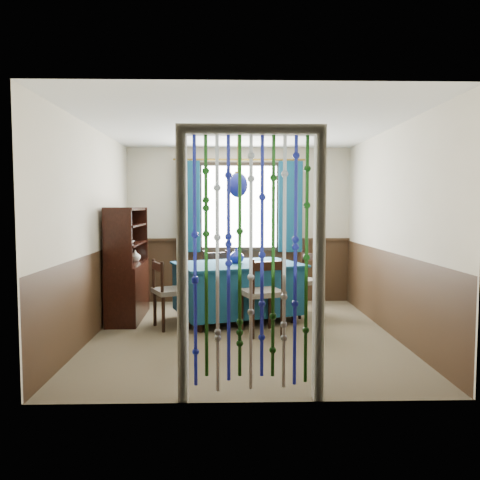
{
  "coord_description": "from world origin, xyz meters",
  "views": [
    {
      "loc": [
        -0.18,
        -5.6,
        1.54
      ],
      "look_at": [
        -0.02,
        0.5,
        1.11
      ],
      "focal_mm": 35.0,
      "sensor_mm": 36.0,
      "label": 1
    }
  ],
  "objects_px": {
    "chair_near": "(263,294)",
    "bowl_shelf": "(128,242)",
    "chair_far": "(218,279)",
    "pendant_lamp": "(238,185)",
    "sideboard": "(127,279)",
    "chair_left": "(169,292)",
    "chair_right": "(303,281)",
    "dining_table": "(238,287)",
    "vase_table": "(237,256)",
    "vase_sideboard": "(135,255)"
  },
  "relations": [
    {
      "from": "chair_near",
      "to": "bowl_shelf",
      "type": "bearing_deg",
      "value": 140.45
    },
    {
      "from": "chair_far",
      "to": "pendant_lamp",
      "type": "relative_size",
      "value": 1.07
    },
    {
      "from": "dining_table",
      "to": "pendant_lamp",
      "type": "bearing_deg",
      "value": -19.88
    },
    {
      "from": "chair_right",
      "to": "vase_table",
      "type": "relative_size",
      "value": 4.67
    },
    {
      "from": "chair_far",
      "to": "sideboard",
      "type": "relative_size",
      "value": 0.57
    },
    {
      "from": "chair_left",
      "to": "chair_right",
      "type": "height_order",
      "value": "chair_right"
    },
    {
      "from": "dining_table",
      "to": "bowl_shelf",
      "type": "height_order",
      "value": "bowl_shelf"
    },
    {
      "from": "bowl_shelf",
      "to": "chair_left",
      "type": "bearing_deg",
      "value": -28.67
    },
    {
      "from": "vase_sideboard",
      "to": "pendant_lamp",
      "type": "bearing_deg",
      "value": -15.49
    },
    {
      "from": "chair_near",
      "to": "chair_right",
      "type": "xyz_separation_m",
      "value": [
        0.65,
        1.03,
        -0.02
      ]
    },
    {
      "from": "sideboard",
      "to": "dining_table",
      "type": "bearing_deg",
      "value": -6.1
    },
    {
      "from": "chair_left",
      "to": "sideboard",
      "type": "xyz_separation_m",
      "value": [
        -0.64,
        0.51,
        0.08
      ]
    },
    {
      "from": "chair_near",
      "to": "sideboard",
      "type": "bearing_deg",
      "value": 135.9
    },
    {
      "from": "pendant_lamp",
      "to": "vase_table",
      "type": "relative_size",
      "value": 4.25
    },
    {
      "from": "chair_near",
      "to": "chair_right",
      "type": "height_order",
      "value": "chair_near"
    },
    {
      "from": "sideboard",
      "to": "chair_left",
      "type": "bearing_deg",
      "value": -39.76
    },
    {
      "from": "chair_near",
      "to": "chair_left",
      "type": "xyz_separation_m",
      "value": [
        -1.17,
        0.34,
        -0.03
      ]
    },
    {
      "from": "dining_table",
      "to": "sideboard",
      "type": "xyz_separation_m",
      "value": [
        -1.53,
        0.13,
        0.1
      ]
    },
    {
      "from": "chair_near",
      "to": "bowl_shelf",
      "type": "distance_m",
      "value": 1.96
    },
    {
      "from": "chair_left",
      "to": "vase_sideboard",
      "type": "bearing_deg",
      "value": -169.31
    },
    {
      "from": "chair_far",
      "to": "pendant_lamp",
      "type": "xyz_separation_m",
      "value": [
        0.29,
        -0.65,
        1.37
      ]
    },
    {
      "from": "vase_table",
      "to": "chair_right",
      "type": "bearing_deg",
      "value": 16.71
    },
    {
      "from": "dining_table",
      "to": "chair_near",
      "type": "relative_size",
      "value": 2.03
    },
    {
      "from": "chair_far",
      "to": "sideboard",
      "type": "bearing_deg",
      "value": 5.86
    },
    {
      "from": "vase_table",
      "to": "vase_sideboard",
      "type": "relative_size",
      "value": 1.1
    },
    {
      "from": "chair_right",
      "to": "sideboard",
      "type": "height_order",
      "value": "sideboard"
    },
    {
      "from": "pendant_lamp",
      "to": "chair_far",
      "type": "bearing_deg",
      "value": 113.74
    },
    {
      "from": "chair_left",
      "to": "chair_near",
      "type": "bearing_deg",
      "value": 48.25
    },
    {
      "from": "chair_far",
      "to": "sideboard",
      "type": "xyz_separation_m",
      "value": [
        -1.24,
        -0.52,
        0.08
      ]
    },
    {
      "from": "dining_table",
      "to": "sideboard",
      "type": "height_order",
      "value": "sideboard"
    },
    {
      "from": "bowl_shelf",
      "to": "dining_table",
      "type": "bearing_deg",
      "value": 2.44
    },
    {
      "from": "chair_left",
      "to": "vase_table",
      "type": "bearing_deg",
      "value": 89.19
    },
    {
      "from": "chair_right",
      "to": "pendant_lamp",
      "type": "xyz_separation_m",
      "value": [
        -0.94,
        -0.31,
        1.36
      ]
    },
    {
      "from": "pendant_lamp",
      "to": "sideboard",
      "type": "bearing_deg",
      "value": 175.16
    },
    {
      "from": "sideboard",
      "to": "bowl_shelf",
      "type": "xyz_separation_m",
      "value": [
        0.06,
        -0.19,
        0.53
      ]
    },
    {
      "from": "sideboard",
      "to": "chair_far",
      "type": "bearing_deg",
      "value": 21.47
    },
    {
      "from": "chair_left",
      "to": "dining_table",
      "type": "bearing_deg",
      "value": 87.46
    },
    {
      "from": "dining_table",
      "to": "chair_left",
      "type": "bearing_deg",
      "value": -176.66
    },
    {
      "from": "chair_near",
      "to": "chair_far",
      "type": "height_order",
      "value": "chair_near"
    },
    {
      "from": "pendant_lamp",
      "to": "chair_near",
      "type": "bearing_deg",
      "value": -68.16
    },
    {
      "from": "chair_left",
      "to": "chair_right",
      "type": "relative_size",
      "value": 0.97
    },
    {
      "from": "chair_left",
      "to": "pendant_lamp",
      "type": "relative_size",
      "value": 1.06
    },
    {
      "from": "chair_right",
      "to": "bowl_shelf",
      "type": "relative_size",
      "value": 4.9
    },
    {
      "from": "chair_far",
      "to": "chair_right",
      "type": "distance_m",
      "value": 1.27
    },
    {
      "from": "sideboard",
      "to": "vase_sideboard",
      "type": "xyz_separation_m",
      "value": [
        0.06,
        0.28,
        0.31
      ]
    },
    {
      "from": "sideboard",
      "to": "bowl_shelf",
      "type": "distance_m",
      "value": 0.57
    },
    {
      "from": "vase_table",
      "to": "dining_table",
      "type": "bearing_deg",
      "value": -57.49
    },
    {
      "from": "bowl_shelf",
      "to": "chair_near",
      "type": "bearing_deg",
      "value": -20.45
    },
    {
      "from": "chair_near",
      "to": "vase_table",
      "type": "xyz_separation_m",
      "value": [
        -0.3,
        0.74,
        0.38
      ]
    },
    {
      "from": "chair_near",
      "to": "pendant_lamp",
      "type": "relative_size",
      "value": 1.14
    }
  ]
}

